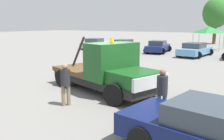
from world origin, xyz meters
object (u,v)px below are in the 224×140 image
at_px(parked_car_silver, 95,44).
at_px(parked_car_navy, 158,47).
at_px(canopy_tent_green, 209,30).
at_px(tree_left, 216,13).
at_px(traffic_cone, 97,69).
at_px(parked_car_tan, 124,45).
at_px(tow_truck, 108,72).
at_px(parked_car_skyblue, 195,50).
at_px(person_near_truck, 162,90).
at_px(person_at_hood, 66,82).

distance_m(parked_car_silver, parked_car_navy, 8.26).
bearing_deg(canopy_tent_green, parked_car_navy, -121.64).
relative_size(tree_left, traffic_cone, 12.84).
distance_m(parked_car_navy, canopy_tent_green, 7.76).
distance_m(parked_car_tan, traffic_cone, 13.62).
bearing_deg(canopy_tent_green, tow_truck, -89.61).
distance_m(parked_car_navy, tree_left, 16.56).
height_order(parked_car_silver, canopy_tent_green, canopy_tent_green).
height_order(parked_car_tan, canopy_tent_green, canopy_tent_green).
distance_m(parked_car_tan, parked_car_skyblue, 8.38).
distance_m(tow_truck, person_near_truck, 3.67).
relative_size(person_at_hood, parked_car_navy, 0.35).
xyz_separation_m(parked_car_silver, traffic_cone, (9.23, -12.56, -0.40)).
bearing_deg(parked_car_skyblue, traffic_cone, 171.08).
bearing_deg(tow_truck, person_at_hood, -80.55).
height_order(person_near_truck, tree_left, tree_left).
relative_size(parked_car_silver, parked_car_skyblue, 0.98).
height_order(tree_left, traffic_cone, tree_left).
bearing_deg(parked_car_silver, parked_car_skyblue, -102.68).
bearing_deg(canopy_tent_green, parked_car_tan, -140.38).
xyz_separation_m(parked_car_navy, canopy_tent_green, (3.97, 6.44, 1.75)).
relative_size(parked_car_navy, tree_left, 0.67).
distance_m(tow_truck, parked_car_skyblue, 15.31).
bearing_deg(parked_car_skyblue, tree_left, 10.92).
relative_size(person_near_truck, parked_car_navy, 0.35).
height_order(canopy_tent_green, tree_left, tree_left).
bearing_deg(tow_truck, parked_car_navy, 121.56).
distance_m(parked_car_navy, traffic_cone, 12.92).
distance_m(parked_car_skyblue, traffic_cone, 12.26).
xyz_separation_m(person_at_hood, tree_left, (-0.83, 34.62, 3.78)).
height_order(person_near_truck, parked_car_skyblue, person_near_truck).
distance_m(tow_truck, tree_left, 32.38).
distance_m(parked_car_silver, parked_car_skyblue, 12.52).
xyz_separation_m(tow_truck, parked_car_skyblue, (0.11, 15.31, -0.33)).
distance_m(parked_car_tan, tree_left, 17.96).
height_order(tow_truck, parked_car_silver, tow_truck).
height_order(parked_car_tan, traffic_cone, parked_car_tan).
xyz_separation_m(parked_car_skyblue, canopy_tent_green, (-0.27, 7.50, 1.74)).
bearing_deg(person_at_hood, person_near_truck, 46.83).
bearing_deg(parked_car_tan, tree_left, -26.12).
distance_m(tow_truck, parked_car_tan, 18.11).
relative_size(parked_car_navy, traffic_cone, 8.57).
bearing_deg(tree_left, parked_car_navy, -100.58).
bearing_deg(person_at_hood, tree_left, 125.98).
relative_size(tow_truck, person_near_truck, 3.80).
relative_size(person_at_hood, traffic_cone, 3.02).
bearing_deg(parked_car_tan, tow_truck, -155.37).
distance_m(person_near_truck, parked_car_tan, 21.20).
bearing_deg(person_near_truck, parked_car_skyblue, 159.61).
bearing_deg(traffic_cone, canopy_tent_green, 81.18).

